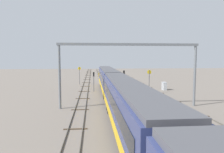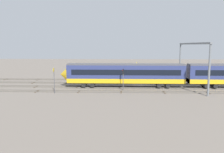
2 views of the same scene
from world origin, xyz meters
name	(u,v)px [view 2 (image 2 of 2)]	position (x,y,z in m)	size (l,w,h in m)	color
ground_plane	(139,85)	(0.00, 0.00, 0.00)	(191.79, 191.79, 0.00)	slate
track_near_foreground	(137,80)	(0.00, -7.39, 0.07)	(175.79, 2.40, 0.16)	#59544C
track_second_near	(139,83)	(0.00, -2.46, 0.07)	(175.79, 2.40, 0.16)	#59544C
track_with_train	(140,87)	(0.00, 2.46, 0.07)	(175.79, 2.40, 0.16)	#59544C
track_second_far	(142,92)	(0.00, 7.39, 0.07)	(175.79, 2.40, 0.16)	#59544C
overhead_gantry	(192,53)	(-10.98, 0.39, 6.99)	(0.40, 20.28, 9.24)	slate
speed_sign_near_foreground	(137,69)	(0.24, -5.63, 3.02)	(0.14, 0.82, 4.73)	#4C4C51
speed_sign_far_trackside	(54,77)	(16.12, 9.10, 2.98)	(0.14, 0.80, 4.70)	#4C4C51
signal_light_trackside_approach	(123,76)	(3.63, 5.38, 2.74)	(0.31, 0.32, 4.16)	#4C4C51
signal_light_trackside_departure	(132,71)	(1.57, -0.74, 2.99)	(0.31, 0.32, 4.57)	#4C4C51
relay_cabinet	(119,75)	(4.55, -10.23, 0.88)	(1.53, 0.72, 1.77)	#B2B7BC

